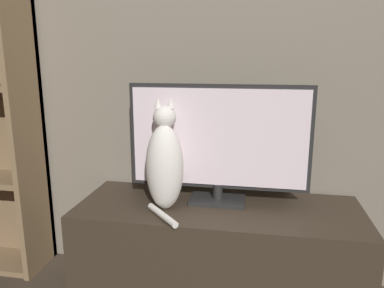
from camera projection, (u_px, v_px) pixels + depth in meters
wall_back at (228, 26)px, 1.80m from camera, size 4.80×0.05×2.60m
tv_stand at (217, 254)px, 1.77m from camera, size 1.29×0.49×0.49m
tv at (219, 141)px, 1.70m from camera, size 0.83×0.15×0.55m
cat at (165, 163)px, 1.65m from camera, size 0.19×0.29×0.50m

